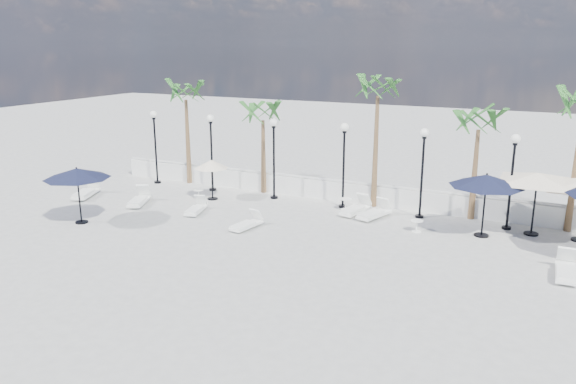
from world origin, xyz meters
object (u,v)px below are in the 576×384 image
at_px(lounger_2, 139,199).
at_px(parasol_navy_mid, 486,181).
at_px(lounger_6, 566,270).
at_px(parasol_navy_left, 77,174).
at_px(parasol_cream_sq_a, 538,173).
at_px(parasol_cream_small, 211,165).
at_px(lounger_0, 86,192).
at_px(lounger_4, 356,208).
at_px(lounger_5, 374,213).
at_px(lounger_3, 196,208).
at_px(lounger_1, 247,224).

distance_m(lounger_2, parasol_navy_mid, 15.14).
height_order(lounger_6, parasol_navy_left, parasol_navy_left).
height_order(parasol_navy_left, parasol_navy_mid, parasol_navy_mid).
distance_m(parasol_cream_sq_a, parasol_cream_small, 14.08).
xyz_separation_m(lounger_6, parasol_navy_mid, (-2.96, 2.92, 1.96)).
relative_size(lounger_0, lounger_2, 1.07).
xyz_separation_m(lounger_4, parasol_cream_sq_a, (7.08, 0.37, 2.22)).
relative_size(lounger_4, parasol_navy_mid, 0.71).
distance_m(lounger_0, parasol_navy_mid, 18.30).
xyz_separation_m(lounger_0, parasol_cream_sq_a, (19.76, 3.44, 2.20)).
relative_size(parasol_cream_sq_a, parasol_cream_small, 2.75).
xyz_separation_m(lounger_5, lounger_6, (7.39, -3.35, 0.00)).
bearing_deg(lounger_6, lounger_4, 155.48).
height_order(parasol_navy_left, parasol_cream_sq_a, parasol_cream_sq_a).
bearing_deg(parasol_navy_mid, lounger_3, -168.91).
bearing_deg(lounger_6, parasol_navy_mid, 134.12).
relative_size(lounger_2, parasol_cream_sq_a, 0.37).
xyz_separation_m(lounger_2, parasol_navy_mid, (14.83, 2.34, 1.96)).
bearing_deg(lounger_4, lounger_5, -3.06).
xyz_separation_m(lounger_3, lounger_6, (14.66, -0.63, 0.03)).
bearing_deg(lounger_1, parasol_navy_mid, 29.45).
bearing_deg(lounger_2, lounger_3, -21.93).
bearing_deg(lounger_5, lounger_1, -121.22).
distance_m(lounger_1, lounger_6, 11.58).
bearing_deg(parasol_cream_small, lounger_1, -40.16).
xyz_separation_m(lounger_3, lounger_5, (7.26, 2.72, 0.03)).
distance_m(lounger_5, parasol_navy_mid, 4.87).
bearing_deg(lounger_3, lounger_0, 166.19).
height_order(lounger_4, lounger_5, lounger_4).
bearing_deg(lounger_5, parasol_cream_sq_a, 23.52).
distance_m(lounger_4, parasol_cream_sq_a, 7.43).
distance_m(lounger_3, lounger_4, 6.99).
bearing_deg(parasol_cream_sq_a, lounger_3, -166.09).
relative_size(lounger_1, lounger_6, 0.88).
bearing_deg(lounger_1, parasol_navy_left, -151.13).
height_order(lounger_2, parasol_navy_left, parasol_navy_left).
relative_size(lounger_1, lounger_2, 0.84).
xyz_separation_m(lounger_2, lounger_3, (3.13, 0.05, -0.04)).
bearing_deg(lounger_0, parasol_cream_small, -0.25).
distance_m(lounger_5, parasol_navy_left, 12.43).
xyz_separation_m(parasol_navy_mid, parasol_cream_small, (-12.30, -0.09, -0.51)).
relative_size(lounger_2, parasol_cream_small, 1.01).
bearing_deg(lounger_6, parasol_cream_sq_a, 106.21).
bearing_deg(parasol_cream_small, parasol_navy_mid, 0.41).
relative_size(lounger_0, parasol_navy_left, 0.80).
bearing_deg(lounger_4, parasol_navy_mid, 4.11).
relative_size(lounger_2, lounger_3, 1.17).
bearing_deg(parasol_cream_small, lounger_5, 3.75).
height_order(lounger_4, parasol_navy_mid, parasol_navy_mid).
bearing_deg(parasol_navy_mid, lounger_1, -159.70).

